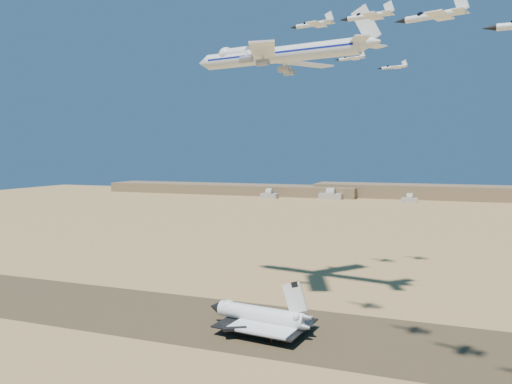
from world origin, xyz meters
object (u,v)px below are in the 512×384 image
(crew_b, at_px, (278,340))
(chase_jet_b, at_px, (368,16))
(chase_jet_c, at_px, (433,15))
(chase_jet_e, at_px, (351,58))
(chase_jet_a, at_px, (313,24))
(chase_jet_f, at_px, (393,67))
(crew_a, at_px, (271,340))
(shuttle, at_px, (260,316))
(carrier_747, at_px, (273,55))
(crew_c, at_px, (287,341))

(crew_b, xyz_separation_m, chase_jet_b, (29.62, -18.52, 94.80))
(chase_jet_c, distance_m, chase_jet_e, 124.42)
(chase_jet_b, bearing_deg, chase_jet_a, 144.95)
(chase_jet_c, height_order, chase_jet_f, chase_jet_f)
(chase_jet_b, relative_size, chase_jet_c, 0.88)
(crew_a, height_order, chase_jet_b, chase_jet_b)
(chase_jet_a, distance_m, chase_jet_b, 28.58)
(shuttle, height_order, chase_jet_c, chase_jet_c)
(crew_b, bearing_deg, chase_jet_a, -80.94)
(crew_a, distance_m, chase_jet_b, 101.35)
(chase_jet_a, relative_size, chase_jet_f, 1.00)
(carrier_747, height_order, chase_jet_f, carrier_747)
(chase_jet_f, bearing_deg, crew_c, -89.78)
(chase_jet_c, bearing_deg, shuttle, 163.70)
(shuttle, height_order, carrier_747, carrier_747)
(crew_b, bearing_deg, chase_jet_e, -6.15)
(chase_jet_e, distance_m, chase_jet_f, 23.33)
(chase_jet_c, bearing_deg, crew_c, 163.34)
(carrier_747, relative_size, chase_jet_f, 5.58)
(chase_jet_b, height_order, chase_jet_f, chase_jet_f)
(chase_jet_e, bearing_deg, chase_jet_b, -64.45)
(shuttle, height_order, crew_c, shuttle)
(crew_a, bearing_deg, crew_c, -93.93)
(crew_a, bearing_deg, crew_b, -82.30)
(shuttle, xyz_separation_m, chase_jet_c, (54.33, -37.22, 86.41))
(crew_a, bearing_deg, chase_jet_f, -28.00)
(carrier_747, xyz_separation_m, crew_b, (17.41, -46.04, -99.71))
(shuttle, xyz_separation_m, chase_jet_a, (19.19, -5.97, 94.97))
(chase_jet_f, bearing_deg, crew_a, -92.28)
(crew_c, height_order, chase_jet_a, chase_jet_a)
(shuttle, distance_m, chase_jet_a, 97.07)
(carrier_747, xyz_separation_m, chase_jet_e, (24.12, 42.16, 4.58))
(crew_a, distance_m, chase_jet_e, 137.25)
(chase_jet_c, bearing_deg, chase_jet_b, 163.65)
(chase_jet_a, relative_size, chase_jet_b, 1.03)
(crew_b, xyz_separation_m, chase_jet_e, (6.70, 88.20, 104.30))
(crew_c, distance_m, chase_jet_e, 136.48)
(shuttle, relative_size, chase_jet_e, 2.60)
(crew_b, height_order, chase_jet_f, chase_jet_f)
(crew_a, height_order, chase_jet_f, chase_jet_f)
(crew_b, relative_size, chase_jet_f, 0.11)
(carrier_747, xyz_separation_m, chase_jet_c, (62.74, -75.34, -9.01))
(chase_jet_a, relative_size, chase_jet_c, 0.91)
(crew_a, distance_m, chase_jet_f, 147.32)
(crew_a, distance_m, crew_b, 2.09)
(crew_a, height_order, chase_jet_e, chase_jet_e)
(chase_jet_e, bearing_deg, carrier_747, -106.34)
(carrier_747, height_order, crew_b, carrier_747)
(shuttle, bearing_deg, chase_jet_e, 85.74)
(chase_jet_a, xyz_separation_m, chase_jet_e, (-3.48, 86.24, 5.03))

